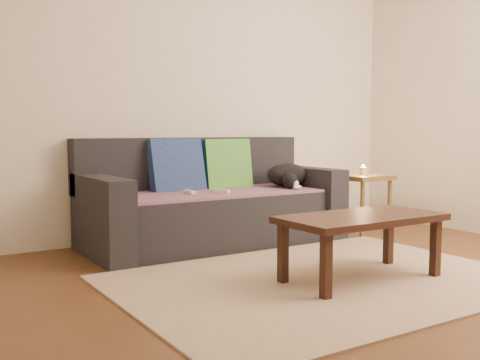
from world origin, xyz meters
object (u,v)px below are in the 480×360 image
object	(u,v)px
sofa	(211,206)
cat	(288,176)
side_table	(363,185)
wii_remote_b	(221,191)
coffee_table	(361,223)
wii_remote_a	(189,192)

from	to	relation	value
sofa	cat	distance (m)	0.76
sofa	side_table	xyz separation A→B (m)	(1.41, -0.32, 0.13)
wii_remote_b	sofa	bearing A→B (deg)	-31.03
sofa	coffee_table	world-z (taller)	sofa
wii_remote_a	wii_remote_b	distance (m)	0.25
side_table	coffee_table	bearing A→B (deg)	-134.91
cat	coffee_table	distance (m)	1.52
cat	wii_remote_a	size ratio (longest dim) A/B	3.30
wii_remote_a	coffee_table	bearing A→B (deg)	-157.69
sofa	wii_remote_b	distance (m)	0.28
wii_remote_b	coffee_table	bearing A→B (deg)	169.48
cat	coffee_table	xyz separation A→B (m)	(-0.51, -1.42, -0.18)
side_table	coffee_table	size ratio (longest dim) A/B	0.51
coffee_table	cat	bearing A→B (deg)	70.24
cat	wii_remote_b	world-z (taller)	cat
wii_remote_b	side_table	world-z (taller)	side_table
cat	coffee_table	size ratio (longest dim) A/B	0.48
wii_remote_b	side_table	distance (m)	1.45
sofa	side_table	distance (m)	1.45
cat	wii_remote_a	bearing A→B (deg)	157.95
wii_remote_b	side_table	xyz separation A→B (m)	(1.45, -0.08, -0.02)
cat	side_table	world-z (taller)	cat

